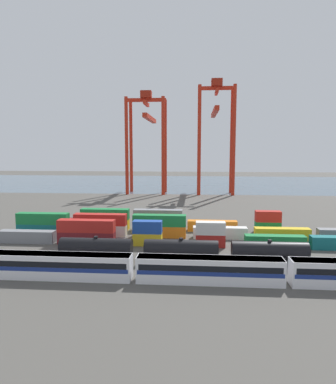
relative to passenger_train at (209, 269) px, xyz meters
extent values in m
plane|color=#4C4944|center=(-7.21, 59.34, -2.14)|extent=(420.00, 420.00, 0.00)
cube|color=#475B6B|center=(-7.21, 159.08, -2.14)|extent=(400.00, 110.00, 0.01)
cube|color=silver|center=(-22.83, 0.00, -0.19)|extent=(21.93, 3.10, 3.90)
cube|color=navy|center=(-22.83, 0.00, -0.29)|extent=(21.49, 3.14, 0.64)
cube|color=black|center=(-22.83, 0.00, 0.49)|extent=(21.05, 3.13, 0.90)
cube|color=slate|center=(-22.83, 0.00, 1.58)|extent=(21.71, 2.85, 0.36)
cube|color=silver|center=(0.00, 0.00, -0.19)|extent=(21.93, 3.10, 3.90)
cube|color=navy|center=(0.00, 0.00, -0.29)|extent=(21.49, 3.14, 0.64)
cube|color=black|center=(0.00, 0.00, 0.49)|extent=(21.05, 3.13, 0.90)
cube|color=slate|center=(0.00, 0.00, 1.58)|extent=(21.71, 2.85, 0.36)
cube|color=#232326|center=(-19.90, 8.77, -1.59)|extent=(12.95, 2.50, 1.10)
cylinder|color=black|center=(-19.90, 8.77, 0.49)|extent=(12.95, 3.07, 3.07)
cylinder|color=black|center=(-19.90, 8.77, 2.21)|extent=(0.70, 0.70, 0.36)
cube|color=#232326|center=(-4.62, 8.77, -1.59)|extent=(12.95, 2.50, 1.10)
cylinder|color=black|center=(-4.62, 8.77, 0.49)|extent=(12.95, 3.07, 3.07)
cylinder|color=black|center=(-4.62, 8.77, 2.21)|extent=(0.70, 0.70, 0.36)
cube|color=#232326|center=(10.65, 8.77, -1.59)|extent=(12.95, 2.50, 1.10)
cylinder|color=black|center=(10.65, 8.77, 0.49)|extent=(12.95, 3.07, 3.07)
cylinder|color=black|center=(10.65, 8.77, 2.21)|extent=(0.70, 0.70, 0.36)
cube|color=slate|center=(-38.30, 19.83, -0.84)|extent=(12.10, 2.44, 2.60)
cube|color=maroon|center=(-25.21, 19.83, -0.84)|extent=(12.10, 2.44, 2.60)
cube|color=#AD211C|center=(-25.21, 19.83, 1.76)|extent=(12.10, 2.44, 2.60)
cube|color=gold|center=(-12.12, 19.83, -0.84)|extent=(6.04, 2.44, 2.60)
cube|color=#1C4299|center=(-12.12, 19.83, 1.76)|extent=(6.04, 2.44, 2.60)
cube|color=#AD211C|center=(0.97, 19.83, -0.84)|extent=(6.04, 2.44, 2.60)
cube|color=silver|center=(0.97, 19.83, 1.76)|extent=(6.04, 2.44, 2.60)
cube|color=#197538|center=(14.07, 19.83, -0.84)|extent=(12.10, 2.44, 2.60)
cube|color=#146066|center=(-37.86, 26.75, -0.84)|extent=(12.10, 2.44, 2.60)
cube|color=#197538|center=(-37.86, 26.75, 1.76)|extent=(12.10, 2.44, 2.60)
cube|color=silver|center=(-24.11, 26.75, -0.84)|extent=(12.10, 2.44, 2.60)
cube|color=#AD211C|center=(-24.11, 26.75, 1.76)|extent=(12.10, 2.44, 2.60)
cube|color=orange|center=(-10.35, 26.75, -0.84)|extent=(12.10, 2.44, 2.60)
cube|color=#197538|center=(-10.35, 26.75, 1.76)|extent=(12.10, 2.44, 2.60)
cube|color=silver|center=(3.41, 26.75, -0.84)|extent=(12.10, 2.44, 2.60)
cube|color=gold|center=(17.17, 26.75, -0.84)|extent=(12.10, 2.44, 2.60)
cube|color=maroon|center=(-38.26, 33.68, -0.84)|extent=(12.10, 2.44, 2.60)
cube|color=gold|center=(-24.84, 33.68, -0.84)|extent=(12.10, 2.44, 2.60)
cube|color=#197538|center=(-24.84, 33.68, 1.76)|extent=(12.10, 2.44, 2.60)
cube|color=gold|center=(-11.42, 33.68, -0.84)|extent=(12.10, 2.44, 2.60)
cube|color=slate|center=(-11.42, 33.68, 1.76)|extent=(12.10, 2.44, 2.60)
cube|color=orange|center=(2.00, 33.68, -0.84)|extent=(12.10, 2.44, 2.60)
cube|color=#197538|center=(15.42, 33.68, -0.84)|extent=(6.04, 2.44, 2.60)
cube|color=#AD211C|center=(15.42, 33.68, 1.76)|extent=(6.04, 2.44, 2.60)
cylinder|color=red|center=(-32.83, 102.33, 19.37)|extent=(1.50, 1.50, 43.02)
cylinder|color=red|center=(-16.56, 102.33, 19.37)|extent=(1.50, 1.50, 43.02)
cylinder|color=red|center=(-32.83, 112.93, 19.37)|extent=(1.50, 1.50, 43.02)
cylinder|color=red|center=(-16.56, 112.93, 19.37)|extent=(1.50, 1.50, 43.02)
cube|color=red|center=(-24.69, 107.63, 40.07)|extent=(17.87, 1.20, 1.60)
cube|color=red|center=(-24.69, 107.63, 38.47)|extent=(1.20, 12.19, 1.60)
cube|color=red|center=(-24.69, 120.36, 32.98)|extent=(2.00, 36.37, 2.00)
cube|color=maroon|center=(-24.69, 107.63, 42.47)|extent=(4.80, 4.00, 3.20)
cylinder|color=red|center=(-0.74, 102.83, 21.74)|extent=(1.50, 1.50, 47.77)
cylinder|color=red|center=(14.23, 102.83, 21.74)|extent=(1.50, 1.50, 47.77)
cylinder|color=red|center=(-0.74, 112.43, 21.74)|extent=(1.50, 1.50, 47.77)
cylinder|color=red|center=(14.23, 112.43, 21.74)|extent=(1.50, 1.50, 47.77)
cube|color=red|center=(6.75, 107.63, 44.83)|extent=(16.57, 1.20, 1.60)
cube|color=red|center=(6.75, 107.63, 43.23)|extent=(1.20, 11.19, 1.60)
cube|color=red|center=(6.75, 120.57, 35.81)|extent=(2.00, 36.97, 2.00)
cube|color=maroon|center=(6.75, 107.63, 47.23)|extent=(4.80, 4.00, 3.20)
camera|label=1|loc=(-2.20, -50.51, 17.72)|focal=32.41mm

